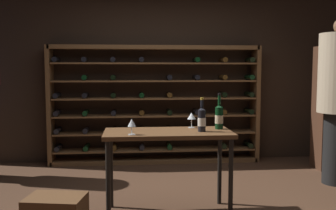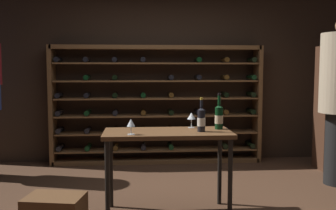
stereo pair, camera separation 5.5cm
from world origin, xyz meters
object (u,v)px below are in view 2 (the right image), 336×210
(tasting_table, at_px, (168,141))
(display_cabinet, at_px, (334,108))
(wine_bottle_black_capsule, at_px, (219,117))
(wine_bottle_gold_foil, at_px, (201,119))
(wine_rack, at_px, (157,105))
(wine_glass_stemmed_center, at_px, (191,116))
(wine_glass_stemmed_right, at_px, (131,123))

(tasting_table, relative_size, display_cabinet, 0.71)
(wine_bottle_black_capsule, distance_m, wine_bottle_gold_foil, 0.24)
(wine_rack, distance_m, wine_bottle_gold_foil, 2.20)
(wine_bottle_black_capsule, xyz_separation_m, wine_glass_stemmed_center, (-0.26, 0.11, -0.01))
(display_cabinet, height_order, wine_glass_stemmed_center, display_cabinet)
(tasting_table, relative_size, wine_glass_stemmed_center, 7.88)
(wine_rack, distance_m, wine_bottle_black_capsule, 2.11)
(display_cabinet, distance_m, wine_bottle_black_capsule, 2.44)
(wine_bottle_black_capsule, height_order, wine_bottle_gold_foil, wine_bottle_black_capsule)
(wine_bottle_gold_foil, height_order, wine_glass_stemmed_center, wine_bottle_gold_foil)
(wine_glass_stemmed_center, relative_size, wine_glass_stemmed_right, 1.07)
(wine_rack, height_order, tasting_table, wine_rack)
(wine_glass_stemmed_center, bearing_deg, wine_bottle_gold_foil, -75.93)
(tasting_table, xyz_separation_m, wine_glass_stemmed_right, (-0.35, -0.17, 0.20))
(wine_bottle_black_capsule, bearing_deg, wine_bottle_gold_foil, -145.69)
(wine_rack, height_order, wine_glass_stemmed_right, wine_rack)
(wine_bottle_gold_foil, bearing_deg, display_cabinet, 36.30)
(wine_bottle_black_capsule, xyz_separation_m, wine_glass_stemmed_right, (-0.87, -0.26, -0.02))
(wine_bottle_gold_foil, xyz_separation_m, wine_glass_stemmed_center, (-0.06, 0.25, -0.00))
(wine_rack, relative_size, tasting_table, 2.57)
(wine_rack, distance_m, tasting_table, 2.14)
(wine_glass_stemmed_right, bearing_deg, wine_glass_stemmed_center, 31.25)
(wine_bottle_black_capsule, bearing_deg, wine_glass_stemmed_center, 157.30)
(tasting_table, xyz_separation_m, display_cabinet, (2.48, 1.54, 0.14))
(tasting_table, bearing_deg, wine_bottle_gold_foil, -8.41)
(wine_glass_stemmed_center, xyz_separation_m, wine_glass_stemmed_right, (-0.61, -0.37, -0.01))
(display_cabinet, distance_m, wine_bottle_gold_foil, 2.68)
(wine_bottle_black_capsule, bearing_deg, wine_glass_stemmed_right, -163.37)
(wine_bottle_gold_foil, height_order, wine_glass_stemmed_right, wine_bottle_gold_foil)
(wine_rack, relative_size, display_cabinet, 1.82)
(display_cabinet, distance_m, wine_glass_stemmed_right, 3.30)
(wine_bottle_gold_foil, relative_size, wine_glass_stemmed_center, 2.10)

